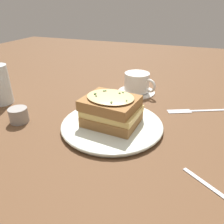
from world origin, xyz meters
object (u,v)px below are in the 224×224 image
at_px(sandwich, 111,110).
at_px(fork, 190,111).
at_px(condiment_pot, 19,115).
at_px(dinner_plate, 112,125).
at_px(teacup_with_saucer, 137,84).

xyz_separation_m(sandwich, fork, (-0.16, 0.18, -0.05)).
bearing_deg(sandwich, fork, 131.44).
distance_m(fork, condiment_pot, 0.48).
relative_size(dinner_plate, sandwich, 1.78).
xyz_separation_m(teacup_with_saucer, fork, (0.08, 0.18, -0.03)).
distance_m(teacup_with_saucer, fork, 0.20).
bearing_deg(condiment_pot, sandwich, 104.56).
height_order(fork, condiment_pot, condiment_pot).
height_order(dinner_plate, sandwich, sandwich).
bearing_deg(teacup_with_saucer, condiment_pot, -102.96).
relative_size(dinner_plate, fork, 1.53).
bearing_deg(dinner_plate, fork, 131.98).
bearing_deg(sandwich, teacup_with_saucer, -179.98).
bearing_deg(condiment_pot, dinner_plate, 104.19).
height_order(dinner_plate, fork, dinner_plate).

